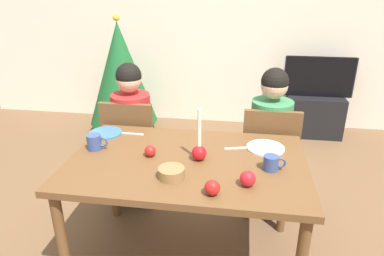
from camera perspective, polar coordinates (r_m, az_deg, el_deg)
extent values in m
cube|color=beige|center=(4.43, 4.87, 17.27)|extent=(6.40, 0.10, 2.60)
cube|color=brown|center=(2.08, -0.83, -5.68)|extent=(1.40, 0.90, 0.04)
cylinder|color=brown|center=(2.18, -20.34, -17.74)|extent=(0.06, 0.06, 0.71)
cylinder|color=brown|center=(2.75, -12.82, -7.63)|extent=(0.06, 0.06, 0.71)
cylinder|color=brown|center=(2.60, 14.93, -9.71)|extent=(0.06, 0.06, 0.71)
cube|color=brown|center=(2.93, -9.15, -3.65)|extent=(0.40, 0.40, 0.04)
cube|color=brown|center=(2.67, -10.60, -0.63)|extent=(0.40, 0.04, 0.45)
cylinder|color=brown|center=(3.14, -4.99, -6.20)|extent=(0.04, 0.04, 0.41)
cylinder|color=brown|center=(3.23, -10.91, -5.67)|extent=(0.04, 0.04, 0.41)
cylinder|color=brown|center=(2.85, -6.58, -9.45)|extent=(0.04, 0.04, 0.41)
cylinder|color=brown|center=(2.95, -13.04, -8.75)|extent=(0.04, 0.04, 0.41)
cube|color=brown|center=(2.81, 12.14, -5.06)|extent=(0.40, 0.40, 0.04)
cube|color=brown|center=(2.55, 12.78, -2.06)|extent=(0.40, 0.04, 0.45)
cylinder|color=brown|center=(3.09, 14.83, -7.45)|extent=(0.04, 0.04, 0.41)
cylinder|color=brown|center=(3.06, 8.46, -7.14)|extent=(0.04, 0.04, 0.41)
cylinder|color=brown|center=(2.80, 15.45, -10.93)|extent=(0.04, 0.04, 0.41)
cylinder|color=brown|center=(2.77, 8.36, -10.62)|extent=(0.04, 0.04, 0.41)
cube|color=#33384C|center=(2.99, -9.19, -7.59)|extent=(0.28, 0.28, 0.45)
cylinder|color=#AD2323|center=(2.78, -9.78, 0.70)|extent=(0.30, 0.30, 0.48)
sphere|color=tan|center=(2.67, -10.29, 7.78)|extent=(0.19, 0.19, 0.19)
sphere|color=black|center=(2.66, -10.33, 8.40)|extent=(0.19, 0.19, 0.19)
cube|color=#33384C|center=(2.87, 11.85, -9.15)|extent=(0.28, 0.28, 0.45)
cylinder|color=#387A4C|center=(2.66, 12.65, -0.60)|extent=(0.30, 0.30, 0.48)
sphere|color=tan|center=(2.54, 13.33, 6.77)|extent=(0.19, 0.19, 0.19)
sphere|color=black|center=(2.53, 13.39, 7.42)|extent=(0.19, 0.19, 0.19)
cube|color=black|center=(4.44, 19.24, 2.01)|extent=(0.64, 0.40, 0.48)
cube|color=black|center=(4.31, 20.05, 7.87)|extent=(0.79, 0.04, 0.46)
cube|color=black|center=(4.31, 20.05, 7.86)|extent=(0.76, 0.05, 0.46)
cylinder|color=brown|center=(4.41, -10.91, 0.39)|extent=(0.08, 0.08, 0.14)
cone|color=#195628|center=(4.21, -11.57, 8.72)|extent=(0.80, 0.80, 1.18)
sphere|color=yellow|center=(4.11, -12.29, 17.25)|extent=(0.08, 0.08, 0.08)
sphere|color=red|center=(2.05, 1.17, -4.08)|extent=(0.09, 0.09, 0.09)
cylinder|color=#EFE5C6|center=(1.98, 1.21, 0.05)|extent=(0.02, 0.02, 0.23)
cylinder|color=teal|center=(2.48, -13.93, -0.78)|extent=(0.22, 0.22, 0.01)
cylinder|color=silver|center=(2.24, 11.93, -3.18)|extent=(0.24, 0.24, 0.01)
cylinder|color=#33477F|center=(2.26, -15.70, -2.23)|extent=(0.09, 0.09, 0.10)
torus|color=#33477F|center=(2.23, -14.39, -2.22)|extent=(0.07, 0.01, 0.07)
cylinder|color=#33477F|center=(1.99, 12.75, -5.59)|extent=(0.08, 0.08, 0.09)
torus|color=#33477F|center=(1.99, 14.31, -5.56)|extent=(0.06, 0.01, 0.06)
cube|color=silver|center=(2.44, -9.94, -0.92)|extent=(0.18, 0.02, 0.01)
cube|color=silver|center=(2.22, 7.60, -3.27)|extent=(0.18, 0.06, 0.01)
cylinder|color=olive|center=(1.88, -3.40, -7.33)|extent=(0.14, 0.14, 0.06)
sphere|color=red|center=(1.82, 9.10, -8.17)|extent=(0.08, 0.08, 0.08)
sphere|color=red|center=(2.11, -6.84, -3.73)|extent=(0.07, 0.07, 0.07)
sphere|color=#AE1B18|center=(1.73, 3.34, -9.71)|extent=(0.08, 0.08, 0.08)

